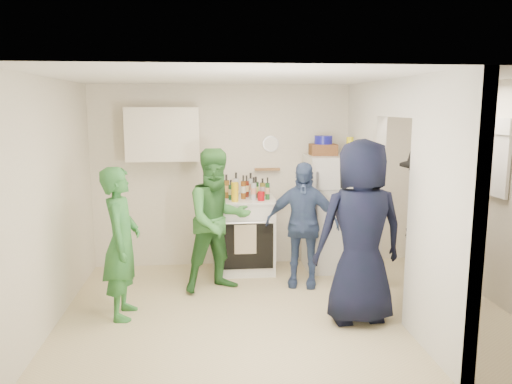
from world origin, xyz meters
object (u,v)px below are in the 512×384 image
person_nook (427,225)px  person_green_left (121,243)px  stove (243,235)px  wicker_basket (323,150)px  person_green_center (218,220)px  person_denim (302,224)px  yellow_cup_stack_top (350,147)px  fridge (330,213)px  blue_bowl (323,140)px  person_navy (361,232)px

person_nook → person_green_left: bearing=-81.4°
stove → person_green_left: person_green_left is taller
wicker_basket → person_green_center: person_green_center is taller
person_green_center → person_green_left: bearing=-167.9°
person_green_center → person_nook: person_nook is taller
person_denim → yellow_cup_stack_top: bearing=50.1°
wicker_basket → person_nook: size_ratio=0.19×
person_green_left → fridge: bearing=-60.7°
blue_bowl → person_nook: size_ratio=0.13×
wicker_basket → person_nook: person_nook is taller
wicker_basket → yellow_cup_stack_top: bearing=-25.1°
person_denim → person_nook: bearing=-13.4°
blue_bowl → person_green_left: (-2.45, -1.39, -0.97)m
person_green_center → person_navy: 1.77m
yellow_cup_stack_top → person_green_left: size_ratio=0.16×
wicker_basket → person_navy: bearing=-90.2°
yellow_cup_stack_top → person_nook: size_ratio=0.14×
person_green_left → person_nook: 3.34m
stove → yellow_cup_stack_top: 1.84m
yellow_cup_stack_top → person_green_center: size_ratio=0.14×
yellow_cup_stack_top → person_denim: (-0.71, -0.49, -0.91)m
person_navy → stove: bearing=-63.2°
person_green_left → wicker_basket: bearing=-58.8°
fridge → blue_bowl: (-0.10, 0.05, 0.99)m
person_green_left → blue_bowl: bearing=-58.8°
fridge → person_navy: (-0.11, -1.70, 0.17)m
yellow_cup_stack_top → person_navy: (-0.33, -1.60, -0.74)m
stove → person_green_center: bearing=-117.2°
stove → fridge: size_ratio=0.64×
blue_bowl → yellow_cup_stack_top: 0.36m
stove → person_green_center: person_green_center is taller
stove → person_denim: 0.97m
fridge → blue_bowl: size_ratio=6.52×
wicker_basket → blue_bowl: (0.00, 0.00, 0.13)m
wicker_basket → person_green_center: bearing=-153.8°
person_green_center → person_nook: (2.31, -0.64, 0.04)m
blue_bowl → person_navy: (-0.01, -1.75, -0.82)m
wicker_basket → blue_bowl: blue_bowl is taller
stove → person_navy: person_navy is taller
person_navy → person_nook: size_ratio=1.05×
person_green_left → person_navy: (2.45, -0.36, 0.15)m
person_green_center → person_nook: 2.40m
person_navy → person_green_center: bearing=-41.2°
wicker_basket → yellow_cup_stack_top: yellow_cup_stack_top is taller
person_green_center → stove: bearing=41.2°
blue_bowl → person_denim: size_ratio=0.15×
stove → fridge: 1.21m
stove → blue_bowl: (1.08, 0.02, 1.27)m
yellow_cup_stack_top → person_navy: size_ratio=0.13×
stove → person_navy: bearing=-58.2°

